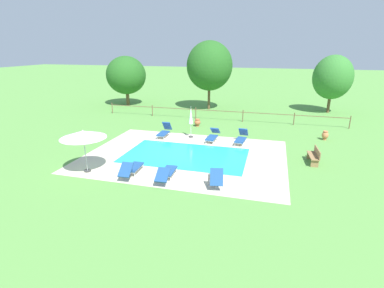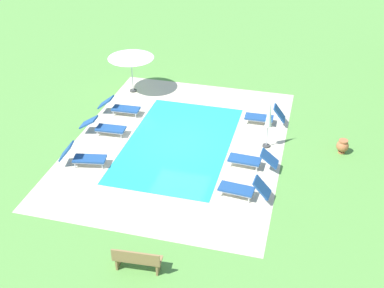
% 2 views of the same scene
% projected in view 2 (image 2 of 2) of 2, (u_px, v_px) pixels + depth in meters
% --- Properties ---
extents(ground_plane, '(160.00, 160.00, 0.00)m').
position_uv_depth(ground_plane, '(179.00, 143.00, 21.38)').
color(ground_plane, '#599342').
extents(pool_deck_paving, '(11.91, 8.96, 0.01)m').
position_uv_depth(pool_deck_paving, '(179.00, 143.00, 21.38)').
color(pool_deck_paving, beige).
rests_on(pool_deck_paving, ground).
extents(swimming_pool_water, '(7.37, 4.42, 0.01)m').
position_uv_depth(swimming_pool_water, '(179.00, 143.00, 21.38)').
color(swimming_pool_water, '#23A8C1').
rests_on(swimming_pool_water, ground).
extents(pool_coping_rim, '(7.85, 4.90, 0.01)m').
position_uv_depth(pool_coping_rim, '(179.00, 143.00, 21.38)').
color(pool_coping_rim, beige).
rests_on(pool_coping_rim, ground).
extents(sun_lounger_north_near_steps, '(0.71, 2.03, 0.84)m').
position_uv_depth(sun_lounger_north_near_steps, '(252.00, 160.00, 19.65)').
color(sun_lounger_north_near_steps, navy).
rests_on(sun_lounger_north_near_steps, ground).
extents(sun_lounger_north_mid, '(0.94, 1.94, 0.99)m').
position_uv_depth(sun_lounger_north_mid, '(83.00, 157.00, 19.77)').
color(sun_lounger_north_mid, navy).
rests_on(sun_lounger_north_mid, ground).
extents(sun_lounger_north_far, '(0.63, 1.85, 1.00)m').
position_uv_depth(sun_lounger_north_far, '(265.00, 116.00, 22.59)').
color(sun_lounger_north_far, navy).
rests_on(sun_lounger_north_far, ground).
extents(sun_lounger_north_end, '(0.69, 2.02, 0.85)m').
position_uv_depth(sun_lounger_north_end, '(120.00, 107.00, 23.41)').
color(sun_lounger_north_end, navy).
rests_on(sun_lounger_north_end, ground).
extents(sun_lounger_south_near_corner, '(0.77, 1.96, 0.94)m').
position_uv_depth(sun_lounger_south_near_corner, '(244.00, 189.00, 18.00)').
color(sun_lounger_south_near_corner, navy).
rests_on(sun_lounger_south_near_corner, ground).
extents(sun_lounger_south_mid, '(0.71, 2.07, 0.78)m').
position_uv_depth(sun_lounger_south_mid, '(104.00, 127.00, 21.85)').
color(sun_lounger_south_mid, navy).
rests_on(sun_lounger_south_mid, ground).
extents(patio_umbrella_open_foreground, '(2.33, 2.33, 2.28)m').
position_uv_depth(patio_umbrella_open_foreground, '(131.00, 54.00, 24.60)').
color(patio_umbrella_open_foreground, '#383838').
rests_on(patio_umbrella_open_foreground, ground).
extents(patio_umbrella_closed_row_west, '(0.32, 0.32, 2.28)m').
position_uv_depth(patio_umbrella_closed_row_west, '(269.00, 116.00, 20.35)').
color(patio_umbrella_closed_row_west, '#383838').
rests_on(patio_umbrella_closed_row_west, ground).
extents(wooden_bench_lawn_side, '(0.55, 1.53, 0.87)m').
position_uv_depth(wooden_bench_lawn_side, '(137.00, 259.00, 14.92)').
color(wooden_bench_lawn_side, '#937047').
rests_on(wooden_bench_lawn_side, ground).
extents(terracotta_urn_by_tree, '(0.51, 0.51, 0.62)m').
position_uv_depth(terracotta_urn_by_tree, '(343.00, 146.00, 20.57)').
color(terracotta_urn_by_tree, '#B7663D').
rests_on(terracotta_urn_by_tree, ground).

